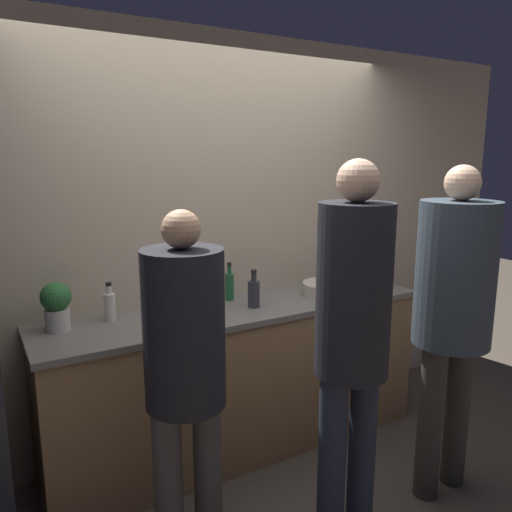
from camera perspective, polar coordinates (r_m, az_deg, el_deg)
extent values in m
plane|color=#4C4238|center=(3.23, 1.35, -23.48)|extent=(14.00, 14.00, 0.00)
cube|color=#C6B293|center=(3.26, -4.48, 1.71)|extent=(5.20, 0.06, 2.60)
cube|color=#9E754C|center=(3.26, -1.90, -13.91)|extent=(2.40, 0.60, 0.90)
cube|color=slate|center=(3.09, -1.96, -6.03)|extent=(2.43, 0.63, 0.03)
cylinder|color=#4C4742|center=(2.47, -9.97, -24.87)|extent=(0.13, 0.13, 0.78)
cylinder|color=#4C4742|center=(2.53, -5.50, -23.79)|extent=(0.13, 0.13, 0.78)
cylinder|color=black|center=(2.15, -8.23, -8.22)|extent=(0.35, 0.35, 0.69)
sphere|color=tan|center=(2.05, -8.56, 3.04)|extent=(0.16, 0.16, 0.16)
cylinder|color=#232838|center=(2.52, 8.64, -22.67)|extent=(0.13, 0.13, 0.88)
cylinder|color=#232838|center=(2.62, 11.98, -21.32)|extent=(0.13, 0.13, 0.88)
cylinder|color=black|center=(2.23, 11.10, -3.91)|extent=(0.33, 0.33, 0.77)
sphere|color=#DBAD89|center=(2.15, 11.59, 8.45)|extent=(0.18, 0.18, 0.18)
cylinder|color=#38332D|center=(2.99, 19.24, -17.54)|extent=(0.13, 0.13, 0.87)
cylinder|color=#38332D|center=(3.14, 21.99, -16.23)|extent=(0.13, 0.13, 0.87)
cylinder|color=#333D47|center=(2.78, 21.82, -1.92)|extent=(0.40, 0.40, 0.76)
sphere|color=#DBAD89|center=(2.72, 22.55, 7.74)|extent=(0.18, 0.18, 0.18)
cylinder|color=beige|center=(3.35, 8.16, -3.72)|extent=(0.33, 0.33, 0.08)
ellipsoid|color=yellow|center=(3.36, 8.74, -2.60)|extent=(0.15, 0.12, 0.04)
cylinder|color=silver|center=(3.69, 11.78, -1.92)|extent=(0.12, 0.12, 0.15)
cylinder|color=#99754C|center=(3.66, 11.70, -0.27)|extent=(0.01, 0.05, 0.24)
cylinder|color=#99754C|center=(3.68, 11.91, -0.22)|extent=(0.03, 0.05, 0.24)
cylinder|color=#99754C|center=(3.66, 11.97, -0.28)|extent=(0.05, 0.01, 0.24)
cylinder|color=#236033|center=(3.19, -3.05, -3.55)|extent=(0.06, 0.06, 0.17)
cylinder|color=#236033|center=(3.17, -3.07, -1.59)|extent=(0.02, 0.02, 0.05)
cylinder|color=black|center=(3.16, -3.07, -0.94)|extent=(0.03, 0.03, 0.02)
cylinder|color=silver|center=(2.92, -16.35, -5.64)|extent=(0.06, 0.06, 0.15)
cylinder|color=silver|center=(2.89, -16.46, -3.72)|extent=(0.03, 0.03, 0.05)
cylinder|color=black|center=(2.88, -16.50, -3.08)|extent=(0.03, 0.03, 0.02)
cylinder|color=#333338|center=(3.04, -0.26, -4.37)|extent=(0.07, 0.07, 0.16)
cylinder|color=#333338|center=(3.02, -0.26, -2.41)|extent=(0.03, 0.03, 0.05)
cylinder|color=black|center=(3.01, -0.26, -1.76)|extent=(0.04, 0.04, 0.02)
cylinder|color=#28282D|center=(3.01, -6.33, -5.45)|extent=(0.08, 0.08, 0.08)
cylinder|color=beige|center=(2.85, -21.73, -6.78)|extent=(0.13, 0.13, 0.12)
sphere|color=#2D6B33|center=(2.82, -21.92, -4.34)|extent=(0.16, 0.16, 0.16)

